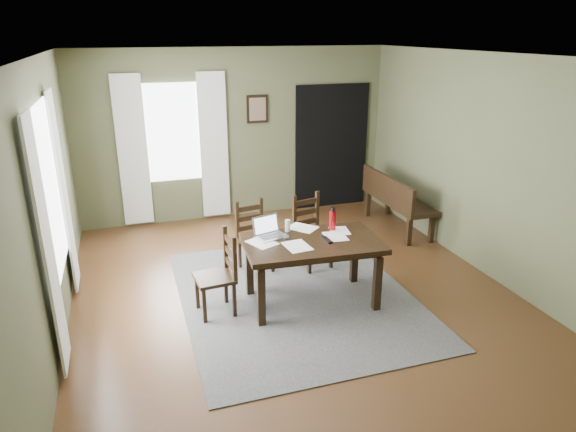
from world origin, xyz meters
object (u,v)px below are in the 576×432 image
object	(u,v)px
chair_end	(219,275)
water_bottle	(333,220)
dining_table	(312,248)
laptop	(269,231)
chair_back_left	(254,237)
bench	(395,197)
chair_back_right	(311,232)

from	to	relation	value
chair_end	water_bottle	size ratio (longest dim) A/B	3.42
dining_table	laptop	bearing A→B (deg)	149.32
laptop	water_bottle	size ratio (longest dim) A/B	1.42
chair_back_left	bench	bearing A→B (deg)	6.10
laptop	water_bottle	distance (m)	0.76
chair_back_right	bench	xyz separation A→B (m)	(1.68, 0.83, 0.05)
chair_back_right	bench	world-z (taller)	chair_back_right
chair_back_left	chair_back_right	xyz separation A→B (m)	(0.74, -0.12, 0.02)
chair_end	chair_back_left	xyz separation A→B (m)	(0.63, 0.94, -0.01)
bench	laptop	xyz separation A→B (m)	(-2.43, -1.48, 0.30)
chair_back_right	laptop	xyz separation A→B (m)	(-0.75, -0.64, 0.35)
dining_table	bench	bearing A→B (deg)	45.00
dining_table	water_bottle	xyz separation A→B (m)	(0.34, 0.24, 0.22)
chair_end	water_bottle	xyz separation A→B (m)	(1.37, 0.14, 0.43)
chair_back_right	laptop	size ratio (longest dim) A/B	2.45
chair_back_left	bench	xyz separation A→B (m)	(2.42, 0.72, 0.07)
laptop	chair_end	bearing A→B (deg)	-179.04
chair_end	chair_back_left	world-z (taller)	chair_end
chair_back_left	chair_back_right	world-z (taller)	chair_back_right
laptop	water_bottle	bearing A→B (deg)	-19.35
water_bottle	laptop	bearing A→B (deg)	176.60
chair_back_left	bench	distance (m)	2.52
dining_table	water_bottle	distance (m)	0.47
dining_table	chair_back_left	world-z (taller)	chair_back_left
water_bottle	chair_end	bearing A→B (deg)	-174.03
dining_table	chair_end	size ratio (longest dim) A/B	1.67
chair_back_right	laptop	bearing A→B (deg)	-153.05
chair_back_right	water_bottle	xyz separation A→B (m)	(0.00, -0.69, 0.42)
laptop	water_bottle	world-z (taller)	water_bottle
chair_end	bench	distance (m)	3.47
chair_end	chair_back_right	size ratio (longest dim) A/B	0.98
chair_back_left	water_bottle	size ratio (longest dim) A/B	3.31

